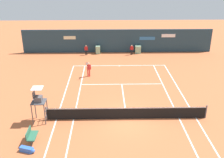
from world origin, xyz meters
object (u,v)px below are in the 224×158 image
tennis_ball_near_service_line (87,83)px  equipment_bag (28,150)px  umpire_chair (38,100)px  player_bench (31,135)px  ball_kid_right_post (132,49)px  player_on_baseline (89,68)px  ball_kid_centre_post (86,49)px

tennis_ball_near_service_line → equipment_bag: bearing=-105.6°
umpire_chair → equipment_bag: umpire_chair is taller
player_bench → ball_kid_right_post: ball_kid_right_post is taller
umpire_chair → equipment_bag: (0.01, -3.58, -1.60)m
player_on_baseline → equipment_bag: bearing=63.3°
tennis_ball_near_service_line → umpire_chair: bearing=-113.0°
equipment_bag → ball_kid_centre_post: size_ratio=0.77×
ball_kid_centre_post → tennis_ball_near_service_line: ball_kid_centre_post is taller
equipment_bag → ball_kid_right_post: 21.21m
player_bench → player_on_baseline: size_ratio=0.65×
ball_kid_right_post → player_on_baseline: bearing=56.1°
equipment_bag → tennis_ball_near_service_line: bearing=74.4°
player_on_baseline → player_bench: bearing=61.8°
player_bench → equipment_bag: (0.04, -1.09, -0.35)m
ball_kid_centre_post → tennis_ball_near_service_line: bearing=91.2°
player_bench → ball_kid_centre_post: bearing=172.7°
umpire_chair → ball_kid_right_post: size_ratio=2.06×
player_on_baseline → tennis_ball_near_service_line: bearing=73.3°
ball_kid_centre_post → player_on_baseline: bearing=93.0°
ball_kid_right_post → ball_kid_centre_post: bearing=1.2°
equipment_bag → player_bench: bearing=91.9°
equipment_bag → ball_kid_centre_post: 19.69m
umpire_chair → ball_kid_centre_post: umpire_chair is taller
ball_kid_right_post → ball_kid_centre_post: (-5.89, 0.00, -0.01)m
player_bench → tennis_ball_near_service_line: player_bench is taller
player_on_baseline → tennis_ball_near_service_line: 1.89m
player_on_baseline → ball_kid_right_post: size_ratio=1.35×
equipment_bag → player_on_baseline: size_ratio=0.57×
player_bench → ball_kid_right_post: 20.22m
equipment_bag → player_on_baseline: 12.61m
player_on_baseline → ball_kid_centre_post: 7.38m
equipment_bag → player_on_baseline: player_on_baseline is taller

